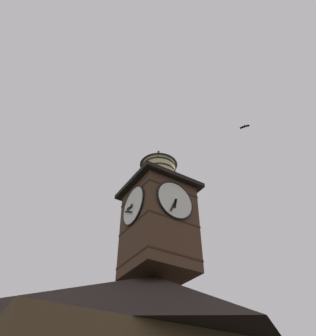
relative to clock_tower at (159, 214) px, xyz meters
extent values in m
pyramid|color=black|center=(0.29, 0.00, -5.18)|extent=(13.91, 9.06, 3.24)
cube|color=#4C3323|center=(-0.02, -0.02, -1.05)|extent=(3.17, 3.17, 5.02)
cube|color=#352318|center=(-0.02, -0.02, -2.96)|extent=(3.21, 3.21, 0.10)
cube|color=#352318|center=(-0.02, -0.02, -1.08)|extent=(3.21, 3.21, 0.10)
cube|color=#352318|center=(-0.02, -0.02, 0.81)|extent=(3.21, 3.21, 0.10)
cylinder|color=white|center=(-0.02, 1.59, 0.04)|extent=(2.19, 0.10, 2.19)
torus|color=black|center=(-0.02, 1.62, 0.04)|extent=(2.29, 0.10, 2.29)
cube|color=black|center=(0.04, 1.69, -0.23)|extent=(0.24, 0.04, 0.56)
cube|color=black|center=(0.16, 1.69, -0.37)|extent=(0.44, 0.04, 0.85)
sphere|color=black|center=(-0.02, 1.70, 0.04)|extent=(0.10, 0.10, 0.10)
cylinder|color=white|center=(1.59, -0.02, 0.04)|extent=(0.10, 2.19, 2.19)
torus|color=black|center=(1.62, -0.02, 0.04)|extent=(0.10, 2.29, 2.29)
cube|color=black|center=(1.69, -0.29, 0.01)|extent=(0.04, 0.56, 0.18)
cube|color=black|center=(1.69, -0.42, -0.18)|extent=(0.04, 0.83, 0.50)
sphere|color=black|center=(1.70, -0.02, 0.04)|extent=(0.10, 0.10, 0.10)
cube|color=black|center=(-0.02, -0.02, 1.59)|extent=(3.87, 3.87, 0.25)
cylinder|color=beige|center=(-0.02, -0.02, 2.65)|extent=(2.07, 2.07, 1.87)
cylinder|color=#2D2319|center=(-0.02, -0.02, 1.94)|extent=(2.13, 2.13, 0.10)
cylinder|color=#2D2319|center=(-0.02, -0.02, 2.41)|extent=(2.13, 2.13, 0.10)
cylinder|color=#2D2319|center=(-0.02, -0.02, 2.88)|extent=(2.13, 2.13, 0.10)
cylinder|color=#2D2319|center=(-0.02, -0.02, 3.35)|extent=(2.13, 2.13, 0.10)
cone|color=#384251|center=(-0.02, -0.02, 4.11)|extent=(2.37, 2.37, 1.05)
sphere|color=#424C5B|center=(-0.02, -0.02, 4.73)|extent=(0.16, 0.16, 0.16)
cone|color=black|center=(-2.00, -7.48, -4.51)|extent=(3.61, 3.61, 3.25)
cone|color=black|center=(-2.00, -7.48, -2.41)|extent=(2.68, 2.68, 2.99)
cone|color=black|center=(-2.00, -7.48, 0.04)|extent=(1.74, 1.74, 3.41)
sphere|color=silver|center=(-12.01, -42.44, 5.20)|extent=(1.90, 1.90, 1.90)
ellipsoid|color=black|center=(-4.53, 3.62, 6.39)|extent=(0.25, 0.22, 0.12)
cube|color=black|center=(-4.45, 3.49, 6.39)|extent=(0.30, 0.35, 0.08)
cube|color=black|center=(-4.62, 3.76, 6.39)|extent=(0.30, 0.35, 0.08)
camera|label=1|loc=(8.40, 13.26, -9.51)|focal=34.76mm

